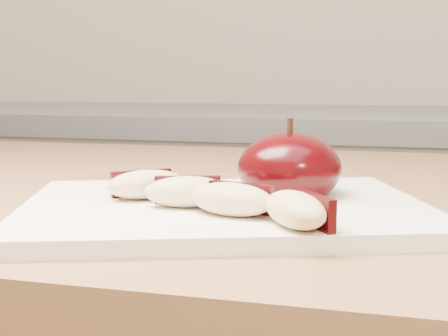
# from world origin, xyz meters

# --- Properties ---
(back_cabinet) EXTENTS (2.40, 0.62, 0.94)m
(back_cabinet) POSITION_xyz_m (0.00, 1.20, 0.47)
(back_cabinet) COLOR silver
(back_cabinet) RESTS_ON ground
(cutting_board) EXTENTS (0.35, 0.30, 0.01)m
(cutting_board) POSITION_xyz_m (0.02, 0.35, 0.91)
(cutting_board) COLOR white
(cutting_board) RESTS_ON island_counter
(apple_half) EXTENTS (0.10, 0.10, 0.07)m
(apple_half) POSITION_xyz_m (0.06, 0.39, 0.93)
(apple_half) COLOR black
(apple_half) RESTS_ON cutting_board
(apple_wedge_a) EXTENTS (0.06, 0.06, 0.02)m
(apple_wedge_a) POSITION_xyz_m (-0.04, 0.35, 0.92)
(apple_wedge_a) COLOR beige
(apple_wedge_a) RESTS_ON cutting_board
(apple_wedge_b) EXTENTS (0.07, 0.05, 0.02)m
(apple_wedge_b) POSITION_xyz_m (0.00, 0.33, 0.92)
(apple_wedge_b) COLOR beige
(apple_wedge_b) RESTS_ON cutting_board
(apple_wedge_c) EXTENTS (0.07, 0.04, 0.02)m
(apple_wedge_c) POSITION_xyz_m (0.04, 0.31, 0.92)
(apple_wedge_c) COLOR beige
(apple_wedge_c) RESTS_ON cutting_board
(apple_wedge_d) EXTENTS (0.06, 0.07, 0.02)m
(apple_wedge_d) POSITION_xyz_m (0.09, 0.28, 0.92)
(apple_wedge_d) COLOR beige
(apple_wedge_d) RESTS_ON cutting_board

